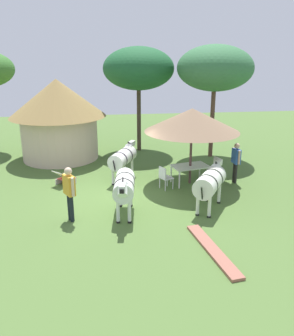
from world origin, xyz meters
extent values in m
plane|color=#4B6930|center=(0.00, 0.00, 0.00)|extent=(36.00, 36.00, 0.00)
cylinder|color=beige|center=(-2.67, 5.61, 1.05)|extent=(3.65, 3.65, 2.10)
cone|color=olive|center=(-2.67, 5.61, 2.98)|extent=(4.60, 4.60, 1.77)
cylinder|color=brown|center=(2.86, 1.34, 1.07)|extent=(0.10, 0.10, 2.14)
cone|color=#80654B|center=(2.86, 1.34, 2.59)|extent=(3.69, 3.69, 0.90)
cube|color=silver|center=(2.86, 1.34, 0.72)|extent=(1.60, 1.21, 0.04)
cylinder|color=silver|center=(2.13, 1.56, 0.35)|extent=(0.06, 0.06, 0.70)
cylinder|color=silver|center=(3.40, 1.87, 0.35)|extent=(0.06, 0.06, 0.70)
cylinder|color=silver|center=(2.31, 0.80, 0.35)|extent=(0.06, 0.06, 0.70)
cylinder|color=silver|center=(3.59, 1.11, 0.35)|extent=(0.06, 0.06, 0.70)
cube|color=white|center=(1.80, 0.84, 0.45)|extent=(0.57, 0.58, 0.04)
cube|color=white|center=(1.63, 0.76, 0.68)|extent=(0.22, 0.42, 0.45)
cylinder|color=white|center=(1.88, 1.09, 0.23)|extent=(0.04, 0.04, 0.45)
cylinder|color=white|center=(2.05, 0.75, 0.23)|extent=(0.04, 0.04, 0.45)
cylinder|color=white|center=(1.56, 0.94, 0.23)|extent=(0.04, 0.04, 0.45)
cylinder|color=white|center=(1.72, 0.59, 0.23)|extent=(0.04, 0.04, 0.45)
cube|color=silver|center=(3.95, 1.75, 0.45)|extent=(0.55, 0.56, 0.04)
cube|color=silver|center=(4.13, 1.82, 0.68)|extent=(0.19, 0.43, 0.45)
cylinder|color=silver|center=(3.85, 1.51, 0.23)|extent=(0.04, 0.04, 0.45)
cylinder|color=silver|center=(3.71, 1.87, 0.23)|extent=(0.04, 0.04, 0.45)
cylinder|color=silver|center=(4.18, 1.64, 0.23)|extent=(0.04, 0.04, 0.45)
cylinder|color=silver|center=(4.05, 1.99, 0.23)|extent=(0.04, 0.04, 0.45)
cylinder|color=black|center=(4.67, 1.25, 0.41)|extent=(0.12, 0.12, 0.82)
cylinder|color=black|center=(4.69, 1.11, 0.41)|extent=(0.12, 0.12, 0.82)
cube|color=#2D58AE|center=(4.68, 1.18, 1.11)|extent=(0.25, 0.46, 0.58)
cylinder|color=#D6A88B|center=(4.66, 1.43, 1.13)|extent=(0.09, 0.09, 0.55)
cylinder|color=#D6A88B|center=(4.71, 0.93, 1.13)|extent=(0.09, 0.09, 0.55)
sphere|color=#D6A88B|center=(4.68, 1.18, 1.54)|extent=(0.22, 0.22, 0.22)
cylinder|color=black|center=(-1.70, -1.43, 0.44)|extent=(0.13, 0.13, 0.88)
cylinder|color=black|center=(-1.63, -1.57, 0.44)|extent=(0.13, 0.13, 0.88)
cube|color=gold|center=(-1.67, -1.50, 1.20)|extent=(0.43, 0.53, 0.63)
cylinder|color=beige|center=(-1.80, -1.26, 1.21)|extent=(0.09, 0.09, 0.59)
cylinder|color=beige|center=(-1.53, -1.73, 1.21)|extent=(0.09, 0.09, 0.59)
sphere|color=beige|center=(-1.67, -1.50, 1.65)|extent=(0.24, 0.24, 0.24)
cube|color=#D74B46|center=(-2.09, 1.90, 0.22)|extent=(0.76, 0.76, 0.03)
cube|color=white|center=(-2.28, 1.70, 0.46)|extent=(0.73, 0.73, 0.37)
cube|color=silver|center=(-2.32, 2.04, 0.11)|extent=(0.44, 0.47, 0.22)
cube|color=silver|center=(-1.94, 1.68, 0.11)|extent=(0.44, 0.47, 0.22)
cylinder|color=silver|center=(2.90, -1.20, 0.98)|extent=(1.48, 1.79, 0.71)
cylinder|color=black|center=(2.72, -1.48, 0.98)|extent=(0.65, 0.45, 0.72)
cylinder|color=black|center=(3.06, -0.94, 0.98)|extent=(0.65, 0.45, 0.72)
cylinder|color=silver|center=(3.34, -0.49, 1.16)|extent=(0.56, 0.64, 0.52)
cube|color=silver|center=(3.49, -0.25, 1.32)|extent=(0.36, 0.43, 0.20)
cube|color=black|center=(3.58, -0.10, 1.29)|extent=(0.17, 0.17, 0.12)
cube|color=black|center=(3.34, -0.49, 1.36)|extent=(0.23, 0.33, 0.28)
cylinder|color=silver|center=(3.07, -0.56, 0.36)|extent=(0.11, 0.11, 0.71)
cylinder|color=black|center=(3.07, -0.56, 0.03)|extent=(0.13, 0.13, 0.06)
cylinder|color=silver|center=(3.40, -0.76, 0.36)|extent=(0.11, 0.11, 0.71)
cylinder|color=black|center=(3.40, -0.76, 0.03)|extent=(0.13, 0.13, 0.06)
cylinder|color=silver|center=(2.40, -1.63, 0.36)|extent=(0.11, 0.11, 0.71)
cylinder|color=black|center=(2.40, -1.63, 0.03)|extent=(0.13, 0.13, 0.06)
cylinder|color=silver|center=(2.73, -1.84, 0.36)|extent=(0.11, 0.11, 0.71)
cylinder|color=black|center=(2.73, -1.84, 0.03)|extent=(0.13, 0.13, 0.06)
cylinder|color=black|center=(2.43, -1.95, 0.88)|extent=(0.17, 0.23, 0.53)
cylinder|color=silver|center=(0.05, -1.25, 1.02)|extent=(0.83, 1.70, 0.65)
cylinder|color=black|center=(0.09, -0.93, 1.02)|extent=(0.66, 0.15, 0.66)
cylinder|color=black|center=(0.02, -1.54, 1.02)|extent=(0.66, 0.15, 0.66)
cylinder|color=silver|center=(-0.04, -2.07, 1.20)|extent=(0.35, 0.56, 0.50)
cube|color=silver|center=(-0.07, -2.34, 1.36)|extent=(0.22, 0.42, 0.20)
cube|color=black|center=(-0.09, -2.52, 1.33)|extent=(0.13, 0.13, 0.12)
cube|color=black|center=(-0.04, -2.07, 1.40)|extent=(0.08, 0.37, 0.28)
cylinder|color=silver|center=(0.16, -1.89, 0.39)|extent=(0.11, 0.11, 0.78)
cylinder|color=black|center=(0.16, -1.89, 0.03)|extent=(0.13, 0.13, 0.06)
cylinder|color=silver|center=(-0.20, -1.85, 0.39)|extent=(0.11, 0.11, 0.78)
cylinder|color=black|center=(-0.20, -1.85, 0.03)|extent=(0.13, 0.13, 0.06)
cylinder|color=silver|center=(0.29, -0.65, 0.39)|extent=(0.11, 0.11, 0.78)
cylinder|color=black|center=(0.29, -0.65, 0.03)|extent=(0.13, 0.13, 0.06)
cylinder|color=silver|center=(-0.06, -0.61, 0.39)|extent=(0.11, 0.11, 0.78)
cylinder|color=black|center=(-0.06, -0.61, 0.03)|extent=(0.13, 0.13, 0.06)
cylinder|color=black|center=(0.15, -0.39, 0.92)|extent=(0.08, 0.24, 0.53)
cylinder|color=silver|center=(0.19, 2.00, 0.97)|extent=(1.28, 1.75, 0.64)
cylinder|color=black|center=(0.05, 1.70, 0.97)|extent=(0.63, 0.35, 0.65)
cylinder|color=black|center=(0.31, 2.26, 0.97)|extent=(0.63, 0.35, 0.65)
cylinder|color=silver|center=(0.54, 2.74, 1.15)|extent=(0.49, 0.61, 0.49)
cube|color=silver|center=(0.65, 2.99, 1.31)|extent=(0.33, 0.44, 0.20)
cube|color=black|center=(0.73, 3.15, 1.28)|extent=(0.16, 0.16, 0.12)
cube|color=black|center=(0.54, 2.74, 1.35)|extent=(0.19, 0.35, 0.28)
cylinder|color=silver|center=(0.29, 2.64, 0.36)|extent=(0.11, 0.11, 0.73)
cylinder|color=black|center=(0.29, 2.64, 0.03)|extent=(0.13, 0.13, 0.06)
cylinder|color=silver|center=(0.61, 2.49, 0.36)|extent=(0.11, 0.11, 0.73)
cylinder|color=black|center=(0.61, 2.49, 0.03)|extent=(0.13, 0.13, 0.06)
cylinder|color=silver|center=(-0.24, 1.51, 0.36)|extent=(0.11, 0.11, 0.73)
cylinder|color=black|center=(-0.24, 1.51, 0.03)|extent=(0.13, 0.13, 0.06)
cylinder|color=silver|center=(0.08, 1.36, 0.36)|extent=(0.11, 0.11, 0.73)
cylinder|color=black|center=(0.08, 1.36, 0.03)|extent=(0.13, 0.13, 0.06)
cylinder|color=black|center=(-0.18, 1.21, 0.87)|extent=(0.15, 0.23, 0.53)
cylinder|color=#413427|center=(1.34, 6.65, 1.64)|extent=(0.21, 0.21, 3.27)
ellipsoid|color=#1E572D|center=(1.34, 6.65, 4.26)|extent=(3.60, 3.60, 2.16)
cylinder|color=brown|center=(4.81, 5.01, 1.67)|extent=(0.21, 0.21, 3.34)
ellipsoid|color=#346B3E|center=(4.81, 5.01, 4.34)|extent=(3.61, 3.61, 2.17)
cube|color=#995C4A|center=(2.24, -3.84, 0.04)|extent=(0.78, 2.82, 0.08)
camera|label=1|loc=(-0.56, -12.06, 5.16)|focal=38.50mm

